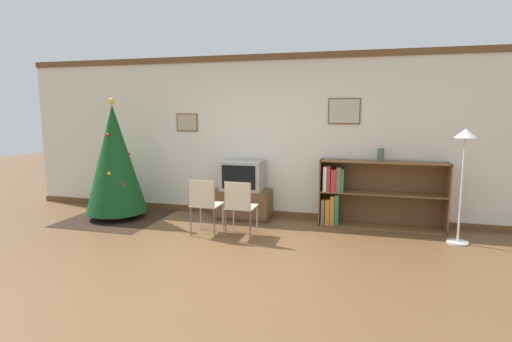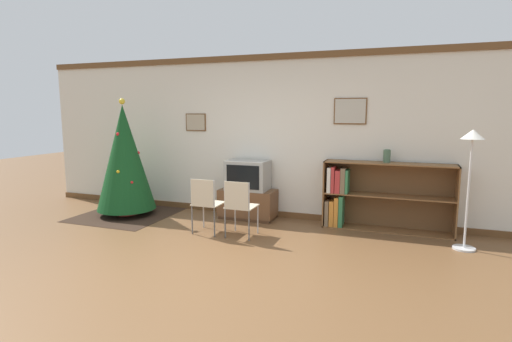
% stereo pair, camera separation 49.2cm
% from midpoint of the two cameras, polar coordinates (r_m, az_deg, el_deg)
% --- Properties ---
extents(ground_plane, '(24.00, 24.00, 0.00)m').
position_cam_midpoint_polar(ground_plane, '(4.67, -10.44, -14.00)').
color(ground_plane, brown).
extents(wall_back, '(8.87, 0.11, 2.70)m').
position_cam_midpoint_polar(wall_back, '(6.73, -1.30, 4.89)').
color(wall_back, silver).
rests_on(wall_back, ground_plane).
extents(area_rug, '(1.52, 1.59, 0.01)m').
position_cam_midpoint_polar(area_rug, '(7.25, -21.02, -6.22)').
color(area_rug, '#332319').
rests_on(area_rug, ground_plane).
extents(christmas_tree, '(0.99, 0.99, 1.98)m').
position_cam_midpoint_polar(christmas_tree, '(7.07, -21.44, 1.57)').
color(christmas_tree, maroon).
rests_on(christmas_tree, area_rug).
extents(tv_console, '(0.93, 0.47, 0.49)m').
position_cam_midpoint_polar(tv_console, '(6.68, -4.03, -4.75)').
color(tv_console, '#4C311E').
rests_on(tv_console, ground_plane).
extents(television, '(0.68, 0.46, 0.49)m').
position_cam_midpoint_polar(television, '(6.58, -4.08, -0.63)').
color(television, '#9E9E99').
rests_on(television, tv_console).
extents(folding_chair_left, '(0.40, 0.40, 0.82)m').
position_cam_midpoint_polar(folding_chair_left, '(5.81, -9.78, -4.56)').
color(folding_chair_left, beige).
rests_on(folding_chair_left, ground_plane).
extents(folding_chair_right, '(0.40, 0.40, 0.82)m').
position_cam_midpoint_polar(folding_chair_right, '(5.62, -4.86, -4.93)').
color(folding_chair_right, beige).
rests_on(folding_chair_right, ground_plane).
extents(bookshelf, '(1.88, 0.36, 1.03)m').
position_cam_midpoint_polar(bookshelf, '(6.35, 12.60, -3.27)').
color(bookshelf, brown).
rests_on(bookshelf, ground_plane).
extents(vase, '(0.10, 0.10, 0.19)m').
position_cam_midpoint_polar(vase, '(6.29, 15.29, 2.28)').
color(vase, '#47664C').
rests_on(vase, bookshelf).
extents(standing_lamp, '(0.28, 0.28, 1.55)m').
position_cam_midpoint_polar(standing_lamp, '(5.81, 25.49, 1.93)').
color(standing_lamp, silver).
rests_on(standing_lamp, ground_plane).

